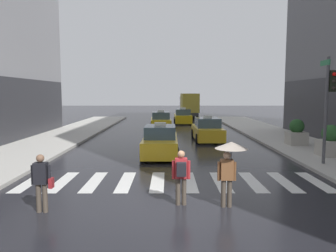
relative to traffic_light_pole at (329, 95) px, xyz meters
name	(u,v)px	position (x,y,z in m)	size (l,w,h in m)	color
ground_plane	(175,211)	(-6.99, -5.48, -3.26)	(160.00, 160.00, 0.00)	black
crosswalk_markings	(174,182)	(-6.99, -2.48, -3.25)	(11.30, 2.80, 0.01)	silver
traffic_light_pole	(329,95)	(0.00, 0.00, 0.00)	(0.44, 0.84, 4.80)	#47474C
taxi_lead	(161,142)	(-7.61, 2.67, -2.53)	(1.96, 4.55, 1.80)	gold
taxi_second	(208,130)	(-4.40, 8.10, -2.53)	(2.02, 4.58, 1.80)	gold
taxi_third	(161,121)	(-7.88, 15.48, -2.53)	(2.07, 4.61, 1.80)	yellow
taxi_fourth	(183,117)	(-5.54, 21.03, -2.53)	(1.96, 4.55, 1.80)	yellow
box_truck	(189,104)	(-4.28, 29.78, -1.41)	(2.40, 7.58, 3.35)	#2D2D2D
pedestrian_with_umbrella	(230,156)	(-5.40, -5.13, -1.74)	(0.96, 0.96, 1.94)	#473D33
pedestrian_with_backpack	(181,173)	(-6.81, -4.99, -2.29)	(0.55, 0.43, 1.65)	#473D33
pedestrian_with_handbag	(42,180)	(-10.72, -5.54, -2.32)	(0.61, 0.24, 1.65)	#473D33
planter_near_corner	(331,142)	(1.12, 1.80, -2.38)	(1.10, 1.10, 1.60)	#A8A399
planter_mid_block	(297,133)	(0.84, 5.38, -2.38)	(1.10, 1.10, 1.60)	#A8A399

